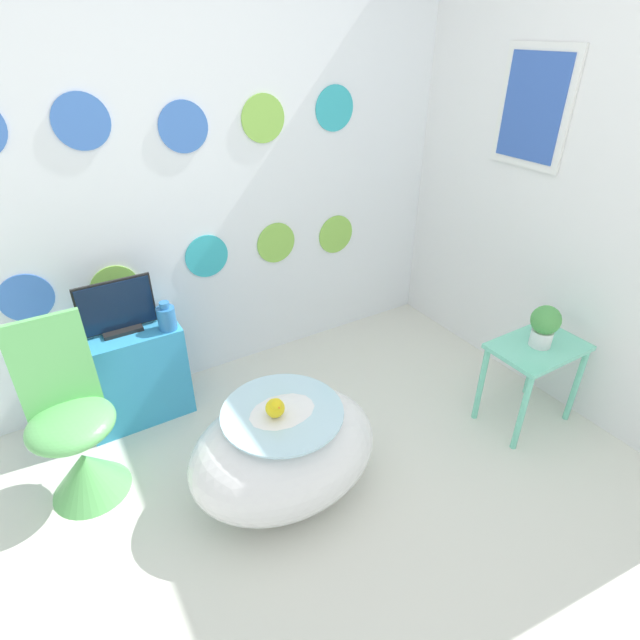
{
  "coord_description": "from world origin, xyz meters",
  "views": [
    {
      "loc": [
        -0.79,
        -0.82,
        1.93
      ],
      "look_at": [
        0.23,
        0.86,
        0.76
      ],
      "focal_mm": 28.0,
      "sensor_mm": 36.0,
      "label": 1
    }
  ],
  "objects_px": {
    "chair": "(79,446)",
    "tv": "(117,309)",
    "bathtub": "(284,451)",
    "vase": "(166,317)",
    "potted_plant_left": "(545,324)"
  },
  "relations": [
    {
      "from": "chair",
      "to": "tv",
      "type": "height_order",
      "value": "chair"
    },
    {
      "from": "bathtub",
      "to": "chair",
      "type": "xyz_separation_m",
      "value": [
        -0.79,
        0.5,
        0.02
      ]
    },
    {
      "from": "tv",
      "to": "vase",
      "type": "xyz_separation_m",
      "value": [
        0.21,
        -0.11,
        -0.06
      ]
    },
    {
      "from": "bathtub",
      "to": "chair",
      "type": "distance_m",
      "value": 0.94
    },
    {
      "from": "bathtub",
      "to": "potted_plant_left",
      "type": "bearing_deg",
      "value": -9.94
    },
    {
      "from": "tv",
      "to": "potted_plant_left",
      "type": "xyz_separation_m",
      "value": [
        1.82,
        -1.17,
        -0.06
      ]
    },
    {
      "from": "bathtub",
      "to": "chair",
      "type": "height_order",
      "value": "chair"
    },
    {
      "from": "chair",
      "to": "vase",
      "type": "height_order",
      "value": "chair"
    },
    {
      "from": "bathtub",
      "to": "vase",
      "type": "bearing_deg",
      "value": 106.2
    },
    {
      "from": "bathtub",
      "to": "vase",
      "type": "distance_m",
      "value": 0.93
    },
    {
      "from": "tv",
      "to": "potted_plant_left",
      "type": "height_order",
      "value": "tv"
    },
    {
      "from": "potted_plant_left",
      "to": "vase",
      "type": "bearing_deg",
      "value": 146.56
    },
    {
      "from": "chair",
      "to": "vase",
      "type": "bearing_deg",
      "value": 30.47
    },
    {
      "from": "vase",
      "to": "potted_plant_left",
      "type": "distance_m",
      "value": 1.93
    },
    {
      "from": "tv",
      "to": "potted_plant_left",
      "type": "relative_size",
      "value": 1.66
    }
  ]
}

